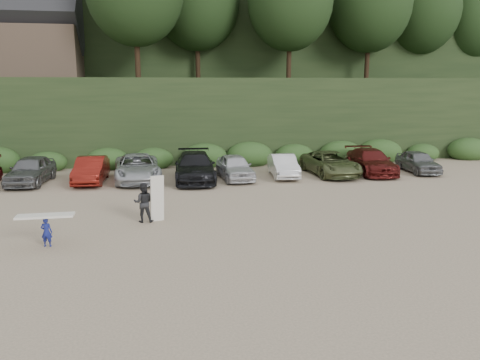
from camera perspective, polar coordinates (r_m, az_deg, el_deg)
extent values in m
plane|color=tan|center=(18.27, -3.74, -6.03)|extent=(120.00, 120.00, 0.00)
cube|color=black|center=(39.46, -7.07, 7.78)|extent=(80.00, 14.00, 6.00)
cube|color=black|center=(57.42, -8.03, 13.87)|extent=(90.00, 30.00, 16.00)
ellipsoid|color=black|center=(39.77, -7.37, 19.35)|extent=(66.00, 12.00, 10.00)
cube|color=#2B491E|center=(32.24, -7.35, 2.66)|extent=(46.20, 2.00, 1.20)
cube|color=brown|center=(42.68, -24.19, 13.88)|extent=(8.00, 6.00, 4.00)
imported|color=slate|center=(28.96, -24.14, 1.12)|extent=(2.18, 4.74, 1.58)
imported|color=maroon|center=(28.11, -17.70, 1.19)|extent=(1.65, 4.47, 1.46)
imported|color=#AEB1B5|center=(27.89, -12.41, 1.46)|extent=(2.96, 5.71, 1.54)
imported|color=black|center=(27.43, -5.52, 1.62)|extent=(2.52, 5.72, 1.63)
imported|color=silver|center=(27.73, -0.63, 1.60)|extent=(2.07, 4.42, 1.46)
imported|color=white|center=(28.59, 5.29, 1.74)|extent=(1.76, 4.21, 1.35)
imported|color=#576239|center=(29.56, 10.96, 2.00)|extent=(2.74, 5.36, 1.45)
imported|color=#561513|center=(30.74, 15.65, 2.20)|extent=(2.49, 5.36, 1.52)
imported|color=slate|center=(32.08, 20.88, 2.12)|extent=(1.90, 4.16, 1.38)
imported|color=navy|center=(17.54, -22.52, -5.88)|extent=(0.41, 0.29, 1.04)
cube|color=silver|center=(17.38, -22.67, -4.05)|extent=(1.91, 0.57, 0.08)
imported|color=black|center=(19.40, -11.69, -2.69)|extent=(0.84, 0.68, 1.64)
cube|color=silver|center=(19.31, -10.06, -2.25)|extent=(0.60, 0.42, 1.93)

